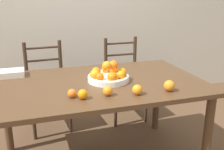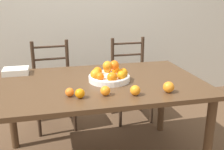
{
  "view_description": "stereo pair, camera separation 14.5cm",
  "coord_description": "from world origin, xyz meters",
  "px_view_note": "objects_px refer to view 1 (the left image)",
  "views": [
    {
      "loc": [
        -0.5,
        -1.96,
        1.47
      ],
      "look_at": [
        0.09,
        -0.1,
        0.86
      ],
      "focal_mm": 42.0,
      "sensor_mm": 36.0,
      "label": 1
    },
    {
      "loc": [
        -0.36,
        -2.0,
        1.47
      ],
      "look_at": [
        0.09,
        -0.1,
        0.86
      ],
      "focal_mm": 42.0,
      "sensor_mm": 36.0,
      "label": 2
    }
  ],
  "objects_px": {
    "orange_loose_0": "(83,94)",
    "book_stack": "(11,73)",
    "orange_loose_3": "(72,93)",
    "chair_left": "(47,88)",
    "orange_loose_1": "(137,90)",
    "orange_loose_2": "(108,91)",
    "chair_right": "(124,80)",
    "fruit_bowl": "(108,75)",
    "orange_loose_4": "(169,86)"
  },
  "relations": [
    {
      "from": "fruit_bowl",
      "to": "orange_loose_4",
      "type": "distance_m",
      "value": 0.51
    },
    {
      "from": "orange_loose_1",
      "to": "orange_loose_3",
      "type": "bearing_deg",
      "value": 169.59
    },
    {
      "from": "orange_loose_0",
      "to": "book_stack",
      "type": "height_order",
      "value": "orange_loose_0"
    },
    {
      "from": "orange_loose_1",
      "to": "chair_right",
      "type": "distance_m",
      "value": 1.29
    },
    {
      "from": "orange_loose_2",
      "to": "book_stack",
      "type": "xyz_separation_m",
      "value": [
        -0.67,
        0.69,
        -0.01
      ]
    },
    {
      "from": "orange_loose_1",
      "to": "orange_loose_2",
      "type": "xyz_separation_m",
      "value": [
        -0.21,
        0.04,
        -0.0
      ]
    },
    {
      "from": "orange_loose_1",
      "to": "chair_left",
      "type": "relative_size",
      "value": 0.08
    },
    {
      "from": "chair_left",
      "to": "chair_right",
      "type": "xyz_separation_m",
      "value": [
        0.91,
        0.0,
        0.0
      ]
    },
    {
      "from": "orange_loose_1",
      "to": "orange_loose_2",
      "type": "height_order",
      "value": "orange_loose_1"
    },
    {
      "from": "orange_loose_3",
      "to": "chair_right",
      "type": "relative_size",
      "value": 0.06
    },
    {
      "from": "orange_loose_1",
      "to": "chair_left",
      "type": "distance_m",
      "value": 1.36
    },
    {
      "from": "orange_loose_2",
      "to": "orange_loose_3",
      "type": "distance_m",
      "value": 0.25
    },
    {
      "from": "fruit_bowl",
      "to": "chair_right",
      "type": "bearing_deg",
      "value": 61.69
    },
    {
      "from": "orange_loose_1",
      "to": "orange_loose_2",
      "type": "relative_size",
      "value": 1.04
    },
    {
      "from": "fruit_bowl",
      "to": "orange_loose_1",
      "type": "xyz_separation_m",
      "value": [
        0.11,
        -0.36,
        -0.01
      ]
    },
    {
      "from": "orange_loose_3",
      "to": "chair_left",
      "type": "distance_m",
      "value": 1.17
    },
    {
      "from": "orange_loose_3",
      "to": "orange_loose_4",
      "type": "relative_size",
      "value": 0.76
    },
    {
      "from": "orange_loose_0",
      "to": "orange_loose_2",
      "type": "height_order",
      "value": "orange_loose_2"
    },
    {
      "from": "chair_left",
      "to": "book_stack",
      "type": "height_order",
      "value": "chair_left"
    },
    {
      "from": "orange_loose_3",
      "to": "fruit_bowl",
      "type": "bearing_deg",
      "value": 38.33
    },
    {
      "from": "orange_loose_1",
      "to": "orange_loose_3",
      "type": "distance_m",
      "value": 0.46
    },
    {
      "from": "orange_loose_3",
      "to": "chair_left",
      "type": "xyz_separation_m",
      "value": [
        -0.11,
        1.11,
        -0.34
      ]
    },
    {
      "from": "chair_right",
      "to": "orange_loose_1",
      "type": "bearing_deg",
      "value": -107.34
    },
    {
      "from": "orange_loose_1",
      "to": "chair_left",
      "type": "height_order",
      "value": "chair_left"
    },
    {
      "from": "orange_loose_0",
      "to": "orange_loose_4",
      "type": "relative_size",
      "value": 0.83
    },
    {
      "from": "fruit_bowl",
      "to": "orange_loose_2",
      "type": "bearing_deg",
      "value": -107.36
    },
    {
      "from": "orange_loose_0",
      "to": "orange_loose_2",
      "type": "relative_size",
      "value": 0.96
    },
    {
      "from": "orange_loose_3",
      "to": "chair_left",
      "type": "height_order",
      "value": "chair_left"
    },
    {
      "from": "fruit_bowl",
      "to": "orange_loose_4",
      "type": "xyz_separation_m",
      "value": [
        0.36,
        -0.36,
        -0.01
      ]
    },
    {
      "from": "orange_loose_2",
      "to": "orange_loose_4",
      "type": "distance_m",
      "value": 0.46
    },
    {
      "from": "fruit_bowl",
      "to": "chair_left",
      "type": "distance_m",
      "value": 1.02
    },
    {
      "from": "orange_loose_0",
      "to": "book_stack",
      "type": "relative_size",
      "value": 0.31
    },
    {
      "from": "orange_loose_1",
      "to": "book_stack",
      "type": "xyz_separation_m",
      "value": [
        -0.88,
        0.73,
        -0.01
      ]
    },
    {
      "from": "orange_loose_1",
      "to": "orange_loose_3",
      "type": "xyz_separation_m",
      "value": [
        -0.45,
        0.08,
        -0.01
      ]
    },
    {
      "from": "chair_left",
      "to": "orange_loose_4",
      "type": "bearing_deg",
      "value": -60.44
    },
    {
      "from": "orange_loose_4",
      "to": "chair_left",
      "type": "relative_size",
      "value": 0.08
    },
    {
      "from": "chair_right",
      "to": "book_stack",
      "type": "relative_size",
      "value": 4.4
    },
    {
      "from": "orange_loose_4",
      "to": "chair_right",
      "type": "relative_size",
      "value": 0.08
    },
    {
      "from": "orange_loose_0",
      "to": "book_stack",
      "type": "xyz_separation_m",
      "value": [
        -0.49,
        0.7,
        -0.01
      ]
    },
    {
      "from": "orange_loose_0",
      "to": "chair_left",
      "type": "relative_size",
      "value": 0.07
    },
    {
      "from": "fruit_bowl",
      "to": "orange_loose_1",
      "type": "bearing_deg",
      "value": -72.91
    },
    {
      "from": "orange_loose_1",
      "to": "chair_left",
      "type": "bearing_deg",
      "value": 115.29
    },
    {
      "from": "orange_loose_2",
      "to": "chair_right",
      "type": "bearing_deg",
      "value": 64.48
    },
    {
      "from": "orange_loose_0",
      "to": "orange_loose_1",
      "type": "distance_m",
      "value": 0.39
    },
    {
      "from": "orange_loose_0",
      "to": "chair_right",
      "type": "height_order",
      "value": "chair_right"
    },
    {
      "from": "orange_loose_1",
      "to": "orange_loose_0",
      "type": "bearing_deg",
      "value": 174.63
    },
    {
      "from": "orange_loose_1",
      "to": "orange_loose_4",
      "type": "bearing_deg",
      "value": -0.81
    },
    {
      "from": "orange_loose_2",
      "to": "chair_right",
      "type": "distance_m",
      "value": 1.32
    },
    {
      "from": "chair_left",
      "to": "chair_right",
      "type": "relative_size",
      "value": 1.0
    },
    {
      "from": "fruit_bowl",
      "to": "chair_left",
      "type": "bearing_deg",
      "value": 118.48
    }
  ]
}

